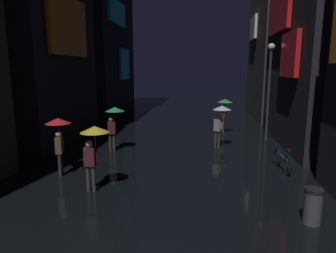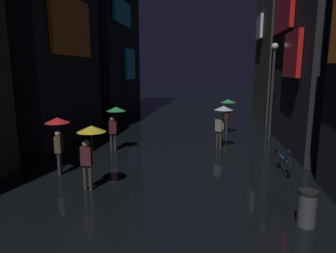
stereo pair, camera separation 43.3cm
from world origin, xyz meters
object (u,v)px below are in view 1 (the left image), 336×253
Objects in this scene: trash_bin at (313,206)px; pedestrian_foreground_left_yellow at (93,140)px; pedestrian_far_right_red at (58,131)px; pedestrian_foreground_right_green at (114,117)px; bicycle_parked_at_storefront at (282,160)px; pedestrian_midstreet_centre_clear at (221,115)px; pedestrian_near_crossing_green at (225,106)px; streetlamp_right_far at (269,80)px.

pedestrian_foreground_left_yellow is at bearing 167.60° from trash_bin.
pedestrian_foreground_right_green is at bearing 73.44° from pedestrian_far_right_red.
pedestrian_far_right_red is (-1.02, -3.45, 0.00)m from pedestrian_foreground_right_green.
pedestrian_far_right_red is 8.53m from bicycle_parked_at_storefront.
trash_bin is (-0.30, -4.19, 0.08)m from bicycle_parked_at_storefront.
pedestrian_midstreet_centre_clear is 2.28× the size of trash_bin.
pedestrian_foreground_left_yellow and pedestrian_near_crossing_green have the same top height.
pedestrian_foreground_left_yellow is 1.00× the size of pedestrian_foreground_right_green.
pedestrian_far_right_red is (-1.81, 1.32, 0.00)m from pedestrian_foreground_left_yellow.
bicycle_parked_at_storefront is at bearing 10.28° from pedestrian_far_right_red.
pedestrian_near_crossing_green is 1.00× the size of pedestrian_far_right_red.
pedestrian_foreground_right_green is 9.36m from trash_bin.
trash_bin is at bearing -94.29° from streetlamp_right_far.
streetlamp_right_far is at bearing 85.71° from trash_bin.
bicycle_parked_at_storefront is at bearing -74.70° from pedestrian_near_crossing_green.
pedestrian_midstreet_centre_clear reaches higher than trash_bin.
pedestrian_far_right_red is at bearing -106.56° from pedestrian_foreground_right_green.
pedestrian_near_crossing_green is at bearing 40.68° from pedestrian_foreground_right_green.
pedestrian_midstreet_centre_clear and pedestrian_near_crossing_green have the same top height.
bicycle_parked_at_storefront is (7.27, -1.94, -1.28)m from pedestrian_foreground_right_green.
pedestrian_foreground_right_green is at bearing -166.66° from pedestrian_midstreet_centre_clear.
pedestrian_foreground_left_yellow and pedestrian_foreground_right_green have the same top height.
pedestrian_near_crossing_green is at bearing 146.21° from streetlamp_right_far.
pedestrian_foreground_left_yellow is at bearing -80.69° from pedestrian_foreground_right_green.
pedestrian_near_crossing_green is at bearing 105.30° from bicycle_parked_at_storefront.
pedestrian_midstreet_centre_clear is 7.63m from pedestrian_far_right_red.
pedestrian_midstreet_centre_clear is 1.00× the size of pedestrian_near_crossing_green.
pedestrian_foreground_left_yellow is at bearing -116.29° from pedestrian_near_crossing_green.
pedestrian_foreground_left_yellow is at bearing -130.80° from streetlamp_right_far.
pedestrian_midstreet_centre_clear is 1.00× the size of pedestrian_far_right_red.
streetlamp_right_far is 5.60× the size of trash_bin.
streetlamp_right_far reaches higher than trash_bin.
pedestrian_near_crossing_green is at bearing 83.07° from pedestrian_midstreet_centre_clear.
pedestrian_foreground_left_yellow reaches higher than trash_bin.
pedestrian_foreground_right_green is at bearing 99.31° from pedestrian_foreground_left_yellow.
pedestrian_foreground_left_yellow is 6.45m from trash_bin.
pedestrian_far_right_red is at bearing -169.72° from bicycle_parked_at_storefront.
bicycle_parked_at_storefront is 4.20m from trash_bin.
pedestrian_foreground_left_yellow is 2.28× the size of trash_bin.
bicycle_parked_at_storefront is (8.29, 1.50, -1.28)m from pedestrian_far_right_red.
pedestrian_near_crossing_green is at bearing 63.71° from pedestrian_foreground_left_yellow.
trash_bin is at bearing -12.40° from pedestrian_foreground_left_yellow.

